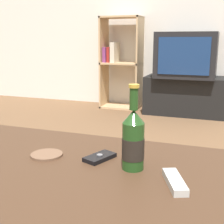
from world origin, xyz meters
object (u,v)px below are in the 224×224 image
at_px(remote_control, 175,182).
at_px(tv_stand, 185,95).
at_px(television, 187,55).
at_px(cell_phone, 100,157).
at_px(bookshelf, 119,61).
at_px(beer_bottle, 133,140).

bearing_deg(remote_control, tv_stand, 73.44).
distance_m(tv_stand, television, 0.45).
height_order(cell_phone, remote_control, remote_control).
distance_m(bookshelf, cell_phone, 2.79).
relative_size(beer_bottle, remote_control, 1.79).
distance_m(beer_bottle, cell_phone, 0.16).
distance_m(tv_stand, cell_phone, 2.60).
bearing_deg(tv_stand, beer_bottle, -86.88).
xyz_separation_m(tv_stand, bookshelf, (-0.80, 0.08, 0.35)).
relative_size(bookshelf, remote_control, 7.35).
distance_m(tv_stand, remote_control, 2.72).
height_order(beer_bottle, remote_control, beer_bottle).
distance_m(television, cell_phone, 2.59).
distance_m(television, bookshelf, 0.81).
bearing_deg(beer_bottle, television, 93.12).
relative_size(television, cell_phone, 5.08).
relative_size(tv_stand, cell_phone, 7.06).
relative_size(television, remote_control, 4.24).
bearing_deg(cell_phone, television, 112.14).
relative_size(bookshelf, beer_bottle, 4.10).
distance_m(cell_phone, remote_control, 0.28).
xyz_separation_m(bookshelf, remote_control, (1.08, -2.77, -0.12)).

